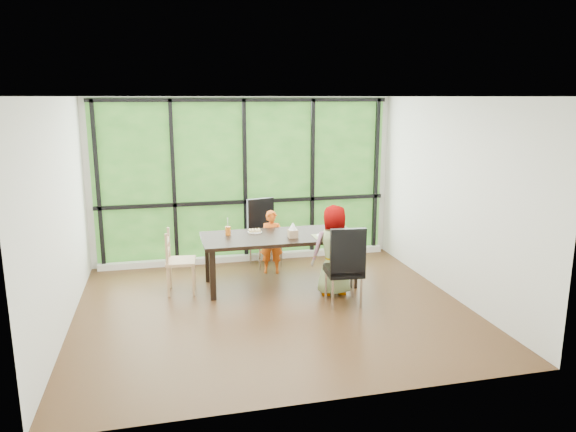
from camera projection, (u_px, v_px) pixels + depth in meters
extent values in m
plane|color=black|center=(273.00, 308.00, 6.96)|extent=(5.00, 5.00, 0.00)
plane|color=silver|center=(245.00, 180.00, 8.80)|extent=(5.00, 0.00, 5.00)
cube|color=#254F1C|center=(245.00, 181.00, 8.78)|extent=(4.80, 0.02, 2.65)
cube|color=silver|center=(247.00, 257.00, 8.99)|extent=(4.80, 0.12, 0.10)
cube|color=black|center=(280.00, 260.00, 7.75)|extent=(2.29, 1.12, 0.75)
cube|color=black|center=(266.00, 233.00, 8.63)|extent=(0.55, 0.55, 1.08)
cube|color=black|center=(344.00, 265.00, 6.99)|extent=(0.50, 0.50, 1.08)
cube|color=tan|center=(181.00, 261.00, 7.45)|extent=(0.44, 0.46, 0.90)
imported|color=#CF4F10|center=(272.00, 242.00, 8.27)|extent=(0.41, 0.32, 0.99)
imported|color=slate|center=(335.00, 250.00, 7.33)|extent=(0.65, 0.45, 1.26)
cube|color=tan|center=(327.00, 236.00, 7.61)|extent=(0.38, 0.28, 0.01)
cylinder|color=white|center=(255.00, 232.00, 7.82)|extent=(0.21, 0.21, 0.01)
cylinder|color=white|center=(324.00, 235.00, 7.63)|extent=(0.21, 0.21, 0.01)
cylinder|color=orange|center=(228.00, 231.00, 7.67)|extent=(0.08, 0.08, 0.12)
cylinder|color=green|center=(343.00, 231.00, 7.62)|extent=(0.08, 0.08, 0.13)
cube|color=tan|center=(293.00, 234.00, 7.54)|extent=(0.13, 0.13, 0.11)
cylinder|color=white|center=(228.00, 224.00, 7.65)|extent=(0.01, 0.04, 0.20)
cylinder|color=pink|center=(343.00, 224.00, 7.60)|extent=(0.01, 0.04, 0.20)
cone|color=white|center=(293.00, 226.00, 7.51)|extent=(0.12, 0.12, 0.11)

